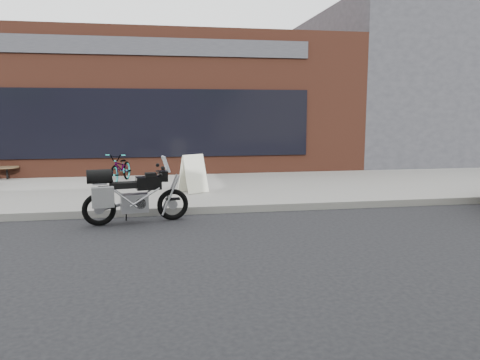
{
  "coord_description": "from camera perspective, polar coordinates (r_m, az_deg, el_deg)",
  "views": [
    {
      "loc": [
        -1.61,
        -5.13,
        2.02
      ],
      "look_at": [
        -0.2,
        2.79,
        0.85
      ],
      "focal_mm": 35.0,
      "sensor_mm": 36.0,
      "label": 1
    }
  ],
  "objects": [
    {
      "name": "motorcycle",
      "position": [
        8.73,
        -13.32,
        -1.8
      ],
      "size": [
        1.92,
        0.82,
        1.22
      ],
      "rotation": [
        0.0,
        0.0,
        0.17
      ],
      "color": "black",
      "rests_on": "ground"
    },
    {
      "name": "cafe_table",
      "position": [
        14.62,
        -26.56,
        1.35
      ],
      "size": [
        0.64,
        0.64,
        0.36
      ],
      "color": "black",
      "rests_on": "near_sidewalk"
    },
    {
      "name": "near_sidewalk",
      "position": [
        12.39,
        -2.5,
        -0.78
      ],
      "size": [
        44.0,
        6.0,
        0.15
      ],
      "primitive_type": "cube",
      "color": "gray",
      "rests_on": "ground"
    },
    {
      "name": "ground",
      "position": [
        5.74,
        7.01,
        -12.38
      ],
      "size": [
        120.0,
        120.0,
        0.0
      ],
      "primitive_type": "plane",
      "color": "black",
      "rests_on": "ground"
    },
    {
      "name": "bicycle_front",
      "position": [
        12.95,
        -14.29,
        1.47
      ],
      "size": [
        0.88,
        1.58,
        0.79
      ],
      "primitive_type": "imported",
      "rotation": [
        0.0,
        0.0,
        -0.25
      ],
      "color": "gray",
      "rests_on": "near_sidewalk"
    },
    {
      "name": "neighbour_building",
      "position": [
        22.4,
        21.51,
        10.2
      ],
      "size": [
        10.0,
        10.0,
        6.0
      ],
      "primitive_type": "cube",
      "color": "#2B2B30",
      "rests_on": "ground"
    },
    {
      "name": "sandwich_sign",
      "position": [
        11.04,
        -5.76,
        0.81
      ],
      "size": [
        0.74,
        0.72,
        0.89
      ],
      "rotation": [
        0.0,
        0.0,
        0.52
      ],
      "color": "white",
      "rests_on": "near_sidewalk"
    },
    {
      "name": "storefront",
      "position": [
        19.12,
        -11.39,
        8.78
      ],
      "size": [
        14.0,
        10.07,
        4.5
      ],
      "color": "#4C2418",
      "rests_on": "ground"
    }
  ]
}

